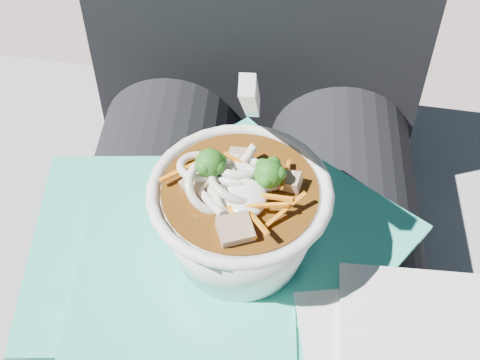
# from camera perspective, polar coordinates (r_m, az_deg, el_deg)

# --- Properties ---
(stone_ledge) EXTENTS (1.05, 0.61, 0.43)m
(stone_ledge) POSITION_cam_1_polar(r_m,az_deg,el_deg) (0.93, 0.73, -12.45)
(stone_ledge) COLOR gray
(stone_ledge) RESTS_ON ground
(lap) EXTENTS (0.34, 0.48, 0.15)m
(lap) POSITION_cam_1_polar(r_m,az_deg,el_deg) (0.61, 0.07, -11.51)
(lap) COLOR black
(lap) RESTS_ON stone_ledge
(person_body) EXTENTS (0.34, 0.94, 0.98)m
(person_body) POSITION_cam_1_polar(r_m,az_deg,el_deg) (0.63, 0.68, -2.88)
(person_body) COLOR black
(person_body) RESTS_ON ground
(plastic_bag) EXTENTS (0.35, 0.38, 0.02)m
(plastic_bag) POSITION_cam_1_polar(r_m,az_deg,el_deg) (0.52, -1.00, -8.79)
(plastic_bag) COLOR #2CBA9F
(plastic_bag) RESTS_ON lap
(napkins) EXTENTS (0.15, 0.14, 0.01)m
(napkins) POSITION_cam_1_polar(r_m,az_deg,el_deg) (0.49, 13.95, -14.08)
(napkins) COLOR silver
(napkins) RESTS_ON plastic_bag
(udon_bowl) EXTENTS (0.15, 0.16, 0.18)m
(udon_bowl) POSITION_cam_1_polar(r_m,az_deg,el_deg) (0.49, -0.02, -2.72)
(udon_bowl) COLOR white
(udon_bowl) RESTS_ON plastic_bag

